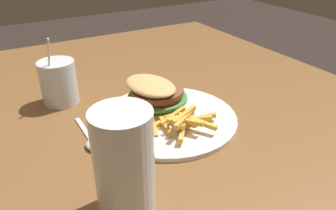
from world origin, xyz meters
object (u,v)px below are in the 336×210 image
object	(u,v)px
meal_plate_near	(161,105)
juice_glass	(59,84)
spoon	(94,142)
beer_glass	(124,166)

from	to	relation	value
meal_plate_near	juice_glass	world-z (taller)	juice_glass
juice_glass	spoon	bearing A→B (deg)	-177.65
meal_plate_near	beer_glass	xyz separation A→B (m)	(-0.22, 0.18, 0.06)
beer_glass	spoon	bearing A→B (deg)	-3.20
meal_plate_near	juice_glass	bearing A→B (deg)	45.30
meal_plate_near	spoon	size ratio (longest dim) A/B	2.11
beer_glass	spoon	distance (m)	0.20
meal_plate_near	juice_glass	size ratio (longest dim) A/B	1.80
beer_glass	spoon	world-z (taller)	beer_glass
meal_plate_near	beer_glass	distance (m)	0.30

